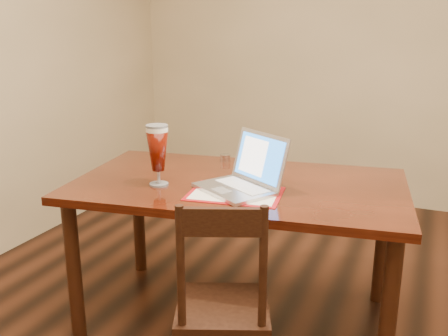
% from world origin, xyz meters
% --- Properties ---
extents(dining_table, '(1.76, 1.15, 1.07)m').
position_xyz_m(dining_table, '(-0.47, 0.31, 0.69)').
color(dining_table, '#50190A').
rests_on(dining_table, ground).
extents(dining_chair, '(0.49, 0.48, 0.90)m').
position_xyz_m(dining_chair, '(-0.30, -0.25, 0.42)').
color(dining_chair, '#32190E').
rests_on(dining_chair, ground).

